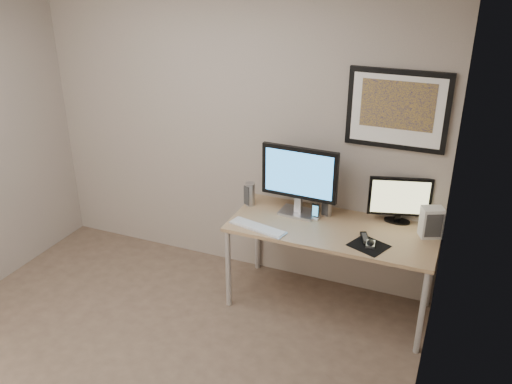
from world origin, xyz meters
The scene contains 14 objects.
floor centered at (0.00, 0.00, 0.00)m, with size 3.60×3.60×0.00m, color brown.
room centered at (0.00, 0.45, 1.64)m, with size 3.60×3.60×3.60m.
desk centered at (1.00, 1.35, 0.66)m, with size 1.60×0.70×0.73m.
framed_art centered at (1.35, 1.68, 1.62)m, with size 0.75×0.04×0.60m.
monitor_large centered at (0.68, 1.47, 1.05)m, with size 0.63×0.21×0.57m.
monitor_tv centered at (1.45, 1.63, 0.93)m, with size 0.47×0.16×0.38m.
speaker_left centered at (0.25, 1.47, 0.83)m, with size 0.08×0.08×0.20m, color #A8A8AD.
speaker_right centered at (0.90, 1.53, 0.82)m, with size 0.07×0.07×0.19m, color #A8A8AD.
phone_dock centered at (0.83, 1.44, 0.80)m, with size 0.06×0.06×0.13m, color black.
keyboard centered at (0.47, 1.11, 0.74)m, with size 0.47×0.13×0.02m, color silver.
mousepad centered at (1.32, 1.17, 0.73)m, with size 0.25×0.22×0.00m, color black.
mouse centered at (1.33, 1.18, 0.75)m, with size 0.06×0.10×0.03m, color black.
remote centered at (1.28, 1.25, 0.74)m, with size 0.05×0.19×0.02m, color black.
fan_unit centered at (1.71, 1.49, 0.85)m, with size 0.15×0.11×0.24m, color silver.
Camera 1 is at (1.88, -2.32, 2.72)m, focal length 38.00 mm.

